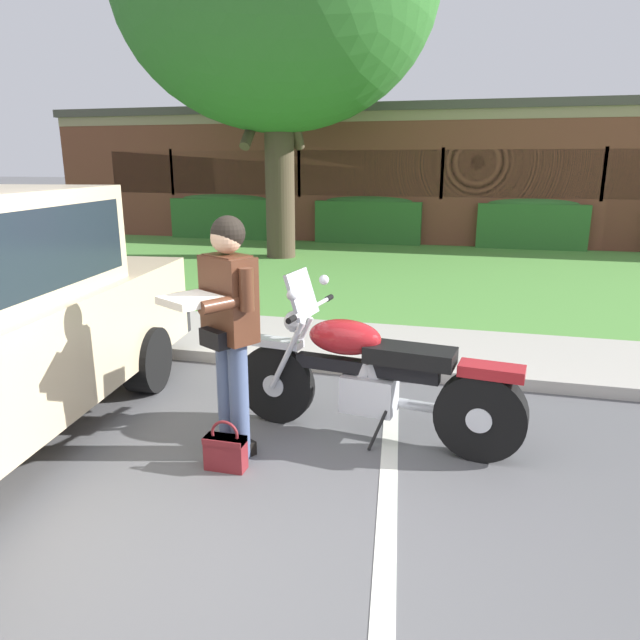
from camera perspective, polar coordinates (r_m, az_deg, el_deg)
name	(u,v)px	position (r m, az deg, el deg)	size (l,w,h in m)	color
ground_plane	(230,532)	(3.58, -8.79, -19.75)	(140.00, 140.00, 0.00)	#565659
curb_strip	(337,365)	(5.90, 1.72, -4.45)	(60.00, 0.20, 0.12)	#ADA89E
concrete_walk	(354,343)	(6.70, 3.34, -2.25)	(60.00, 1.50, 0.08)	#ADA89E
grass_lawn	(403,271)	(11.27, 8.12, 4.73)	(60.00, 7.99, 0.06)	#518E3D
stall_stripe_1	(386,534)	(3.54, 6.48, -20.03)	(0.12, 4.40, 0.01)	silver
motorcycle	(383,379)	(4.37, 6.12, -5.72)	(2.24, 0.82, 1.26)	black
rider_person	(227,320)	(4.00, -9.04, 0.02)	(0.60, 0.67, 1.70)	black
handbag	(225,450)	(4.13, -9.21, -12.38)	(0.28, 0.13, 0.36)	maroon
hedge_left	(228,215)	(16.25, -8.95, 10.07)	(2.93, 0.90, 1.24)	#336B2D
hedge_center_left	(370,219)	(15.13, 4.88, 9.84)	(2.66, 0.90, 1.24)	#336B2D
hedge_center_right	(531,222)	(14.98, 19.86, 8.95)	(2.48, 0.90, 1.24)	#336B2D
brick_building	(452,172)	(20.61, 12.76, 13.90)	(21.19, 12.05, 3.43)	brown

